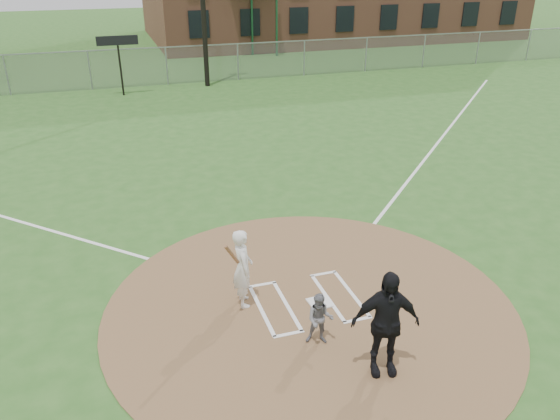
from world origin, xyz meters
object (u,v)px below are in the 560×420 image
object	(u,v)px
umpire	(385,323)
batter_at_plate	(243,268)
home_plate	(320,303)
catcher	(320,319)

from	to	relation	value
umpire	batter_at_plate	size ratio (longest dim) A/B	1.11
home_plate	umpire	world-z (taller)	umpire
catcher	batter_at_plate	xyz separation A→B (m)	(-1.02, 1.66, 0.33)
home_plate	catcher	world-z (taller)	catcher
catcher	batter_at_plate	distance (m)	1.97
catcher	umpire	size ratio (longest dim) A/B	0.53
batter_at_plate	umpire	bearing A→B (deg)	-56.61
catcher	umpire	bearing A→B (deg)	-31.10
umpire	batter_at_plate	distance (m)	3.21
catcher	umpire	world-z (taller)	umpire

